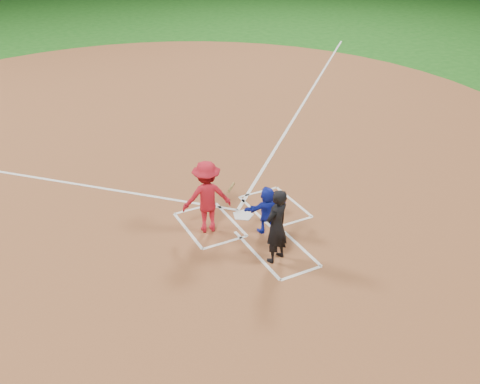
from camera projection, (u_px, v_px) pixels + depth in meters
name	position (u px, v px, depth m)	size (l,w,h in m)	color
ground	(243.00, 216.00, 14.19)	(120.00, 120.00, 0.00)	#175314
home_plate_dirt	(163.00, 136.00, 18.83)	(28.00, 28.00, 0.01)	brown
home_plate	(243.00, 215.00, 14.18)	(0.60, 0.60, 0.02)	silver
catcher	(267.00, 210.00, 13.25)	(1.14, 0.36, 1.23)	#1626B4
umpire	(277.00, 226.00, 12.04)	(0.67, 0.44, 1.83)	black
chalk_markings	(171.00, 144.00, 18.28)	(28.35, 17.32, 0.01)	white
batter_at_plate	(207.00, 197.00, 13.14)	(1.54, 0.99, 1.89)	#B41423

